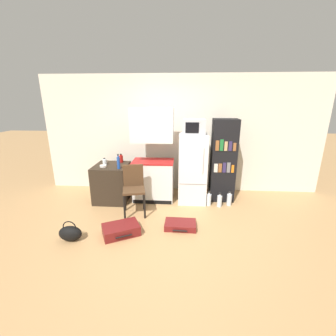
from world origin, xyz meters
TOP-DOWN VIEW (x-y plane):
  - ground_plane at (0.00, 0.00)m, footprint 24.00×24.00m
  - wall_back at (0.20, 2.00)m, footprint 6.40×0.10m
  - side_table at (-1.26, 1.24)m, footprint 0.69×0.73m
  - kitchen_hutch at (-0.38, 1.33)m, footprint 0.87×0.54m
  - refrigerator at (0.45, 1.31)m, footprint 0.57×0.61m
  - microwave at (0.45, 1.31)m, footprint 0.44×0.36m
  - bookshelf at (1.10, 1.42)m, footprint 0.51×0.37m
  - bottle_clear_short at (-1.40, 1.25)m, footprint 0.09×0.09m
  - bottle_ketchup_red at (-1.11, 1.48)m, footprint 0.09×0.09m
  - bottle_blue_soda at (-1.02, 1.00)m, footprint 0.06×0.06m
  - bowl at (-1.38, 1.10)m, footprint 0.14×0.14m
  - chair at (-0.67, 0.69)m, footprint 0.48×0.48m
  - suitcase_large_flat at (0.23, 0.19)m, footprint 0.54×0.36m
  - suitcase_small_flat at (-0.73, -0.07)m, footprint 0.68×0.59m
  - handbag at (-1.47, -0.29)m, footprint 0.36×0.20m
  - water_bottle_front at (1.22, 1.12)m, footprint 0.10×0.10m
  - water_bottle_middle at (0.80, 1.08)m, footprint 0.09×0.09m
  - water_bottle_back at (1.01, 1.04)m, footprint 0.10×0.10m

SIDE VIEW (x-z plane):
  - ground_plane at x=0.00m, z-range 0.00..0.00m
  - suitcase_large_flat at x=0.23m, z-range 0.00..0.11m
  - suitcase_small_flat at x=-0.73m, z-range 0.00..0.16m
  - handbag at x=-1.47m, z-range -0.04..0.29m
  - water_bottle_back at x=1.01m, z-range -0.02..0.28m
  - water_bottle_front at x=1.22m, z-range -0.02..0.29m
  - water_bottle_middle at x=0.80m, z-range -0.03..0.29m
  - side_table at x=-1.26m, z-range 0.00..0.79m
  - chair at x=-0.67m, z-range 0.10..1.04m
  - refrigerator at x=0.45m, z-range 0.00..1.44m
  - bowl at x=-1.38m, z-range 0.79..0.82m
  - bottle_clear_short at x=-1.40m, z-range 0.77..0.92m
  - bottle_ketchup_red at x=-1.11m, z-range 0.77..0.96m
  - bookshelf at x=1.10m, z-range 0.00..1.74m
  - kitchen_hutch at x=-0.38m, z-range -0.07..1.88m
  - bottle_blue_soda at x=-1.02m, z-range 0.76..1.06m
  - wall_back at x=0.20m, z-range 0.00..2.65m
  - microwave at x=0.45m, z-range 1.44..1.74m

